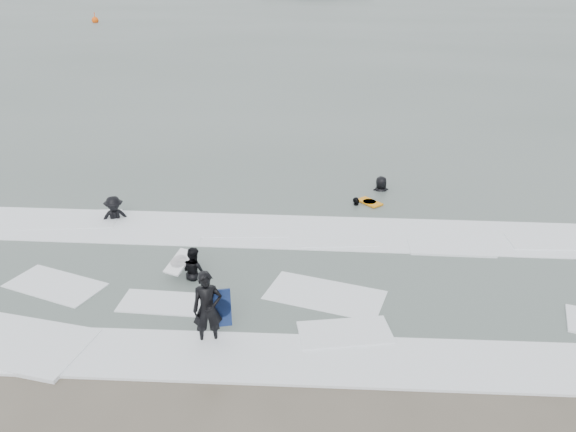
# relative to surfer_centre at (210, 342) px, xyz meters

# --- Properties ---
(ground) EXTENTS (320.00, 320.00, 0.00)m
(ground) POSITION_rel_surfer_centre_xyz_m (1.53, 0.05, 0.00)
(ground) COLOR brown
(ground) RESTS_ON ground
(sea) EXTENTS (320.00, 320.00, 0.00)m
(sea) POSITION_rel_surfer_centre_xyz_m (1.53, 80.05, 0.06)
(sea) COLOR #47544C
(sea) RESTS_ON ground
(surfer_centre) EXTENTS (0.80, 0.63, 1.93)m
(surfer_centre) POSITION_rel_surfer_centre_xyz_m (0.00, 0.00, 0.00)
(surfer_centre) COLOR black
(surfer_centre) RESTS_ON ground
(surfer_wading) EXTENTS (0.96, 0.94, 1.55)m
(surfer_wading) POSITION_rel_surfer_centre_xyz_m (-1.02, 2.90, 0.00)
(surfer_wading) COLOR black
(surfer_wading) RESTS_ON ground
(surfer_breaker) EXTENTS (1.32, 1.07, 1.79)m
(surfer_breaker) POSITION_rel_surfer_centre_xyz_m (-4.69, 6.60, 0.00)
(surfer_breaker) COLOR black
(surfer_breaker) RESTS_ON ground
(surfer_right_near) EXTENTS (0.93, 0.81, 1.50)m
(surfer_right_near) POSITION_rel_surfer_centre_xyz_m (3.85, 8.55, 0.00)
(surfer_right_near) COLOR black
(surfer_right_near) RESTS_ON ground
(surfer_right_far) EXTENTS (0.95, 0.70, 1.78)m
(surfer_right_far) POSITION_rel_surfer_centre_xyz_m (4.89, 10.12, 0.00)
(surfer_right_far) COLOR black
(surfer_right_far) RESTS_ON ground
(surf_foam) EXTENTS (30.03, 9.06, 0.09)m
(surf_foam) POSITION_rel_surfer_centre_xyz_m (1.53, 3.75, 0.04)
(surf_foam) COLOR white
(surf_foam) RESTS_ON ground
(bodyboards) EXTENTS (6.68, 9.19, 1.25)m
(bodyboards) POSITION_rel_surfer_centre_xyz_m (1.08, 3.98, 0.50)
(bodyboards) COLOR #0F1D47
(bodyboards) RESTS_ON ground
(buoy) EXTENTS (1.00, 1.00, 1.65)m
(buoy) POSITION_rel_surfer_centre_xyz_m (-32.77, 76.20, 0.42)
(buoy) COLOR #F3500A
(buoy) RESTS_ON ground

